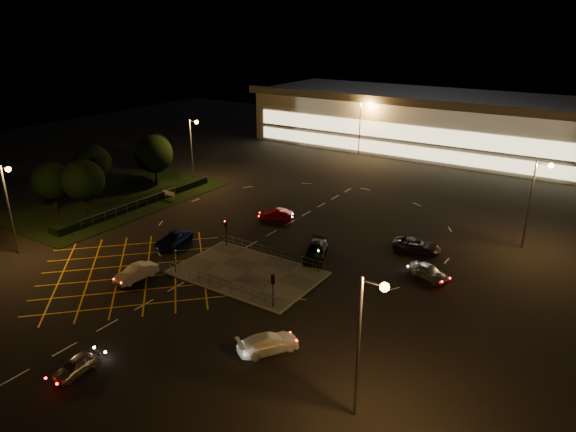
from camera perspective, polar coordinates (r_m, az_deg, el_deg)
The scene contains 27 objects.
ground at distance 54.84m, azimuth -4.94°, elevation -5.04°, with size 180.00×180.00×0.00m, color black.
pedestrian_island at distance 52.30m, azimuth -4.56°, elevation -6.31°, with size 14.00×9.00×0.12m, color #4C4944.
grass_verge at distance 77.59m, azimuth -18.65°, elevation 1.82°, with size 18.00×30.00×0.08m, color black.
hedge at distance 73.72m, azimuth -16.26°, elevation 1.49°, with size 2.00×26.00×1.00m, color black.
supermarket at distance 106.72m, azimuth 16.21°, elevation 10.01°, with size 72.00×26.50×10.50m.
streetlight_sw at distance 61.30m, azimuth -28.59°, elevation 1.84°, with size 1.78×0.56×10.03m.
streetlight_se at distance 31.76m, azimuth 8.67°, elevation -12.41°, with size 1.78×0.56×10.03m.
streetlight_nw at distance 80.38m, azimuth -10.50°, elevation 8.05°, with size 1.78×0.56×10.03m.
streetlight_ne at distance 61.34m, azimuth 25.83°, elevation 2.32°, with size 1.78×0.56×10.03m.
streetlight_far_left at distance 97.06m, azimuth 8.23°, elevation 10.35°, with size 1.78×0.56×10.03m.
signal_sw at distance 52.33m, azimuth -12.55°, elevation -3.95°, with size 0.28×0.30×3.15m.
signal_se at distance 45.21m, azimuth -1.68°, elevation -7.56°, with size 0.28×0.30×3.15m.
signal_nw at distance 57.63m, azimuth -6.93°, elevation -1.22°, with size 0.28×0.30×3.15m.
signal_ne at distance 51.25m, azimuth 3.44°, elevation -4.00°, with size 0.28×0.30×3.15m.
tree_a at distance 73.67m, azimuth -24.83°, elevation 3.50°, with size 5.04×5.04×6.86m.
tree_b at distance 79.44m, azimuth -20.85°, elevation 5.46°, with size 5.40×5.40×7.35m.
tree_c at distance 81.16m, azimuth -14.67°, elevation 6.68°, with size 5.76×5.76×7.84m.
tree_d at distance 89.62m, azimuth -14.42°, elevation 7.38°, with size 4.68×4.68×6.37m.
tree_e at distance 71.37m, azimuth -21.79°, elevation 3.70°, with size 5.40×5.40×7.35m.
car_near_silver at distance 41.44m, azimuth -22.43°, elevation -15.08°, with size 1.46×3.63×1.24m, color #B5B7BD.
car_queue_white at distance 52.83m, azimuth -16.54°, elevation -6.07°, with size 1.54×4.42×1.46m, color #B9B9B9.
car_left_blue at distance 59.52m, azimuth -12.61°, elevation -2.56°, with size 2.43×5.27×1.46m, color #0D144E.
car_far_dkgrey at distance 55.21m, azimuth 3.13°, elevation -3.92°, with size 2.17×5.33×1.55m, color black.
car_right_silver at distance 52.77m, azimuth 15.35°, elevation -5.98°, with size 1.70×4.24×1.44m, color #A2A4A9.
car_circ_red at distance 65.58m, azimuth -1.38°, elevation 0.15°, with size 1.50×4.30×1.42m, color maroon.
car_east_grey at distance 58.32m, azimuth 14.11°, elevation -3.21°, with size 2.39×5.18×1.44m, color black.
car_approach_white at distance 40.65m, azimuth -2.20°, elevation -13.89°, with size 1.98×4.88×1.42m, color white.
Camera 1 is at (30.95, -38.49, 23.84)m, focal length 32.00 mm.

